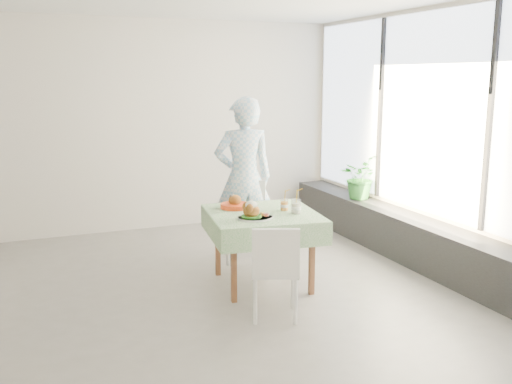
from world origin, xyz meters
name	(u,v)px	position (x,y,z in m)	size (l,w,h in m)	color
floor	(168,294)	(0.00, 0.00, 0.00)	(6.00, 6.00, 0.00)	slate
wall_back	(119,127)	(0.00, 2.50, 1.40)	(6.00, 0.02, 2.80)	silver
wall_front	(276,207)	(0.00, -2.50, 1.40)	(6.00, 0.02, 2.80)	silver
wall_right	(430,136)	(3.00, 0.00, 1.40)	(0.02, 5.00, 2.80)	silver
window_pane	(429,114)	(2.97, 0.00, 1.65)	(0.01, 4.80, 2.18)	#D1E0F9
window_ledge	(410,238)	(2.80, 0.00, 0.25)	(0.40, 4.80, 0.50)	black
cafe_table	(263,240)	(0.95, -0.09, 0.46)	(1.16, 1.16, 0.74)	brown
chair_far	(246,237)	(1.07, 0.69, 0.28)	(0.56, 0.56, 0.89)	white
chair_near	(275,289)	(0.74, -0.86, 0.26)	(0.51, 0.51, 0.84)	white
diner	(244,178)	(1.11, 0.85, 0.92)	(0.67, 0.44, 1.84)	#8FC3E5
main_dish	(253,213)	(0.77, -0.30, 0.80)	(0.34, 0.34, 0.18)	white
juice_cup_orange	(284,205)	(1.18, -0.09, 0.80)	(0.09, 0.09, 0.24)	white
juice_cup_lemonade	(296,207)	(1.23, -0.25, 0.81)	(0.10, 0.10, 0.28)	white
second_dish	(235,204)	(0.76, 0.19, 0.78)	(0.29, 0.29, 0.14)	red
potted_plant	(359,177)	(2.79, 1.08, 0.79)	(0.51, 0.44, 0.57)	#2E7426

